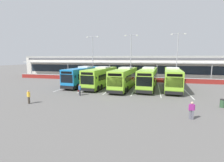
{
  "coord_description": "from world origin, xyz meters",
  "views": [
    {
      "loc": [
        4.9,
        -23.28,
        5.46
      ],
      "look_at": [
        -1.53,
        3.0,
        1.6
      ],
      "focal_mm": 26.09,
      "sensor_mm": 36.0,
      "label": 1
    }
  ],
  "objects_px": {
    "coach_bus_rightmost": "(172,79)",
    "lamp_post_east": "(177,54)",
    "pedestrian_in_dark_coat": "(192,110)",
    "pedestrian_near_bin": "(29,96)",
    "pedestrian_with_handbag": "(80,90)",
    "lamp_post_centre": "(131,54)",
    "litter_bin": "(223,103)",
    "coach_bus_centre": "(124,79)",
    "coach_bus_leftmost": "(84,76)",
    "lamp_post_west": "(93,55)",
    "coach_bus_right_centre": "(148,78)",
    "coach_bus_left_centre": "(101,77)"
  },
  "relations": [
    {
      "from": "lamp_post_centre",
      "to": "lamp_post_east",
      "type": "xyz_separation_m",
      "value": [
        10.59,
        0.32,
        0.0
      ]
    },
    {
      "from": "pedestrian_with_handbag",
      "to": "coach_bus_rightmost",
      "type": "bearing_deg",
      "value": 31.38
    },
    {
      "from": "coach_bus_leftmost",
      "to": "coach_bus_right_centre",
      "type": "bearing_deg",
      "value": -1.56
    },
    {
      "from": "coach_bus_left_centre",
      "to": "litter_bin",
      "type": "height_order",
      "value": "coach_bus_left_centre"
    },
    {
      "from": "pedestrian_in_dark_coat",
      "to": "coach_bus_left_centre",
      "type": "bearing_deg",
      "value": 132.4
    },
    {
      "from": "coach_bus_leftmost",
      "to": "pedestrian_with_handbag",
      "type": "relative_size",
      "value": 7.59
    },
    {
      "from": "pedestrian_in_dark_coat",
      "to": "lamp_post_west",
      "type": "relative_size",
      "value": 0.15
    },
    {
      "from": "litter_bin",
      "to": "pedestrian_near_bin",
      "type": "bearing_deg",
      "value": -170.25
    },
    {
      "from": "lamp_post_centre",
      "to": "litter_bin",
      "type": "bearing_deg",
      "value": -57.3
    },
    {
      "from": "pedestrian_near_bin",
      "to": "lamp_post_east",
      "type": "bearing_deg",
      "value": 50.49
    },
    {
      "from": "coach_bus_centre",
      "to": "coach_bus_rightmost",
      "type": "xyz_separation_m",
      "value": [
        8.24,
        1.36,
        0.0
      ]
    },
    {
      "from": "coach_bus_centre",
      "to": "lamp_post_east",
      "type": "height_order",
      "value": "lamp_post_east"
    },
    {
      "from": "coach_bus_centre",
      "to": "pedestrian_with_handbag",
      "type": "xyz_separation_m",
      "value": [
        -5.45,
        -6.99,
        -0.93
      ]
    },
    {
      "from": "pedestrian_with_handbag",
      "to": "lamp_post_centre",
      "type": "xyz_separation_m",
      "value": [
        5.11,
        18.26,
        5.43
      ]
    },
    {
      "from": "coach_bus_leftmost",
      "to": "coach_bus_left_centre",
      "type": "relative_size",
      "value": 1.0
    },
    {
      "from": "coach_bus_centre",
      "to": "lamp_post_east",
      "type": "bearing_deg",
      "value": 48.51
    },
    {
      "from": "pedestrian_in_dark_coat",
      "to": "pedestrian_with_handbag",
      "type": "bearing_deg",
      "value": 155.33
    },
    {
      "from": "lamp_post_centre",
      "to": "coach_bus_left_centre",
      "type": "bearing_deg",
      "value": -111.97
    },
    {
      "from": "coach_bus_rightmost",
      "to": "litter_bin",
      "type": "relative_size",
      "value": 13.22
    },
    {
      "from": "pedestrian_with_handbag",
      "to": "lamp_post_east",
      "type": "height_order",
      "value": "lamp_post_east"
    },
    {
      "from": "pedestrian_near_bin",
      "to": "lamp_post_east",
      "type": "xyz_separation_m",
      "value": [
        19.81,
        24.02,
        5.42
      ]
    },
    {
      "from": "lamp_post_centre",
      "to": "litter_bin",
      "type": "distance_m",
      "value": 24.38
    },
    {
      "from": "pedestrian_in_dark_coat",
      "to": "pedestrian_near_bin",
      "type": "relative_size",
      "value": 1.0
    },
    {
      "from": "lamp_post_west",
      "to": "litter_bin",
      "type": "distance_m",
      "value": 31.23
    },
    {
      "from": "lamp_post_west",
      "to": "lamp_post_centre",
      "type": "xyz_separation_m",
      "value": [
        10.02,
        -0.61,
        0.0
      ]
    },
    {
      "from": "coach_bus_left_centre",
      "to": "lamp_post_east",
      "type": "xyz_separation_m",
      "value": [
        14.83,
        10.82,
        4.5
      ]
    },
    {
      "from": "pedestrian_near_bin",
      "to": "pedestrian_with_handbag",
      "type": "bearing_deg",
      "value": 52.92
    },
    {
      "from": "coach_bus_left_centre",
      "to": "lamp_post_east",
      "type": "distance_m",
      "value": 18.9
    },
    {
      "from": "pedestrian_with_handbag",
      "to": "lamp_post_centre",
      "type": "bearing_deg",
      "value": 74.37
    },
    {
      "from": "lamp_post_west",
      "to": "coach_bus_leftmost",
      "type": "bearing_deg",
      "value": -79.71
    },
    {
      "from": "coach_bus_rightmost",
      "to": "lamp_post_east",
      "type": "distance_m",
      "value": 11.35
    },
    {
      "from": "coach_bus_rightmost",
      "to": "pedestrian_in_dark_coat",
      "type": "distance_m",
      "value": 14.68
    },
    {
      "from": "coach_bus_centre",
      "to": "pedestrian_in_dark_coat",
      "type": "xyz_separation_m",
      "value": [
        8.26,
        -13.29,
        -0.91
      ]
    },
    {
      "from": "lamp_post_east",
      "to": "lamp_post_centre",
      "type": "bearing_deg",
      "value": -178.28
    },
    {
      "from": "coach_bus_leftmost",
      "to": "coach_bus_centre",
      "type": "xyz_separation_m",
      "value": [
        8.48,
        -1.5,
        0.0
      ]
    },
    {
      "from": "pedestrian_near_bin",
      "to": "coach_bus_right_centre",
      "type": "bearing_deg",
      "value": 44.86
    },
    {
      "from": "pedestrian_in_dark_coat",
      "to": "pedestrian_near_bin",
      "type": "xyz_separation_m",
      "value": [
        -17.82,
        0.86,
        0.0
      ]
    },
    {
      "from": "coach_bus_centre",
      "to": "pedestrian_near_bin",
      "type": "bearing_deg",
      "value": -127.56
    },
    {
      "from": "coach_bus_leftmost",
      "to": "coach_bus_left_centre",
      "type": "distance_m",
      "value": 3.97
    },
    {
      "from": "coach_bus_leftmost",
      "to": "lamp_post_east",
      "type": "distance_m",
      "value": 21.74
    },
    {
      "from": "lamp_post_east",
      "to": "pedestrian_with_handbag",
      "type": "bearing_deg",
      "value": -130.19
    },
    {
      "from": "lamp_post_west",
      "to": "pedestrian_in_dark_coat",
      "type": "bearing_deg",
      "value": -53.5
    },
    {
      "from": "pedestrian_with_handbag",
      "to": "pedestrian_in_dark_coat",
      "type": "distance_m",
      "value": 15.09
    },
    {
      "from": "coach_bus_right_centre",
      "to": "pedestrian_near_bin",
      "type": "bearing_deg",
      "value": -135.14
    },
    {
      "from": "coach_bus_centre",
      "to": "lamp_post_centre",
      "type": "height_order",
      "value": "lamp_post_centre"
    },
    {
      "from": "lamp_post_centre",
      "to": "pedestrian_with_handbag",
      "type": "bearing_deg",
      "value": -105.63
    },
    {
      "from": "coach_bus_left_centre",
      "to": "lamp_post_west",
      "type": "height_order",
      "value": "lamp_post_west"
    },
    {
      "from": "coach_bus_leftmost",
      "to": "litter_bin",
      "type": "bearing_deg",
      "value": -25.88
    },
    {
      "from": "coach_bus_right_centre",
      "to": "lamp_post_east",
      "type": "relative_size",
      "value": 1.12
    },
    {
      "from": "coach_bus_leftmost",
      "to": "pedestrian_near_bin",
      "type": "bearing_deg",
      "value": -94.44
    }
  ]
}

